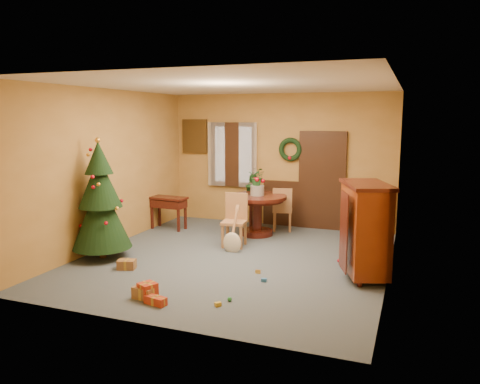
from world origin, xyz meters
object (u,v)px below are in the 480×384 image
at_px(christmas_tree, 101,202).
at_px(sideboard, 365,227).
at_px(chair_near, 235,218).
at_px(writing_desk, 168,205).
at_px(dining_table, 257,207).

xyz_separation_m(christmas_tree, sideboard, (4.30, 0.57, -0.21)).
bearing_deg(sideboard, christmas_tree, -172.42).
distance_m(chair_near, writing_desk, 1.96).
xyz_separation_m(dining_table, christmas_tree, (-1.98, -2.42, 0.40)).
bearing_deg(christmas_tree, chair_near, 39.62).
relative_size(christmas_tree, sideboard, 1.44).
height_order(chair_near, sideboard, sideboard).
bearing_deg(dining_table, sideboard, -38.60).
xyz_separation_m(christmas_tree, writing_desk, (0.03, 2.25, -0.45)).
xyz_separation_m(chair_near, christmas_tree, (-1.85, -1.53, 0.45)).
xyz_separation_m(chair_near, writing_desk, (-1.82, 0.72, -0.00)).
height_order(dining_table, chair_near, chair_near).
distance_m(dining_table, chair_near, 0.90).
bearing_deg(chair_near, writing_desk, 158.33).
bearing_deg(sideboard, writing_desk, 158.54).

